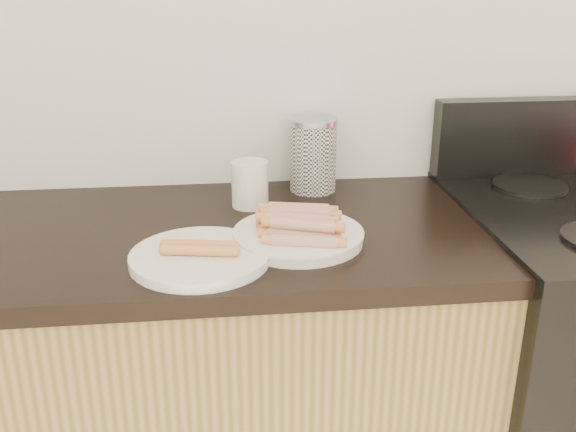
{
  "coord_description": "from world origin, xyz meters",
  "views": [
    {
      "loc": [
        -0.16,
        0.41,
        1.42
      ],
      "look_at": [
        -0.02,
        1.62,
        0.95
      ],
      "focal_mm": 40.0,
      "sensor_mm": 36.0,
      "label": 1
    }
  ],
  "objects": [
    {
      "name": "burner_far_left",
      "position": [
        0.61,
        1.84,
        0.92
      ],
      "size": [
        0.18,
        0.18,
        0.01
      ],
      "primitive_type": "cylinder",
      "color": "black",
      "rests_on": "stove"
    },
    {
      "name": "wall_back",
      "position": [
        0.0,
        2.0,
        1.3
      ],
      "size": [
        4.0,
        0.04,
        2.6
      ],
      "primitive_type": "cube",
      "color": "silver",
      "rests_on": "ground"
    },
    {
      "name": "mug",
      "position": [
        -0.09,
        1.82,
        0.95
      ],
      "size": [
        0.09,
        0.09,
        0.11
      ],
      "primitive_type": "cylinder",
      "rotation": [
        0.0,
        0.0,
        0.06
      ],
      "color": "white",
      "rests_on": "counter_slab"
    },
    {
      "name": "main_plate",
      "position": [
        -0.0,
        1.6,
        0.91
      ],
      "size": [
        0.34,
        0.34,
        0.02
      ],
      "primitive_type": "cylinder",
      "rotation": [
        0.0,
        0.0,
        0.37
      ],
      "color": "white",
      "rests_on": "counter_slab"
    },
    {
      "name": "canister",
      "position": [
        0.08,
        1.92,
        0.99
      ],
      "size": [
        0.12,
        0.12,
        0.18
      ],
      "rotation": [
        0.0,
        0.0,
        -0.38
      ],
      "color": "white",
      "rests_on": "counter_slab"
    },
    {
      "name": "side_plate",
      "position": [
        -0.2,
        1.52,
        0.91
      ],
      "size": [
        0.33,
        0.33,
        0.02
      ],
      "primitive_type": "cylinder",
      "rotation": [
        0.0,
        0.0,
        0.26
      ],
      "color": "white",
      "rests_on": "counter_slab"
    },
    {
      "name": "hotdog_pile",
      "position": [
        -0.0,
        1.6,
        0.94
      ],
      "size": [
        0.13,
        0.21,
        0.05
      ],
      "rotation": [
        0.0,
        0.0,
        -0.28
      ],
      "color": "brown",
      "rests_on": "main_plate"
    },
    {
      "name": "stove_panel",
      "position": [
        0.78,
        1.96,
        1.01
      ],
      "size": [
        0.76,
        0.06,
        0.2
      ],
      "primitive_type": "cube",
      "color": "black",
      "rests_on": "stove"
    },
    {
      "name": "plain_sausages",
      "position": [
        -0.2,
        1.52,
        0.93
      ],
      "size": [
        0.14,
        0.07,
        0.02
      ],
      "rotation": [
        0.0,
        0.0,
        -0.18
      ],
      "color": "tan",
      "rests_on": "side_plate"
    }
  ]
}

